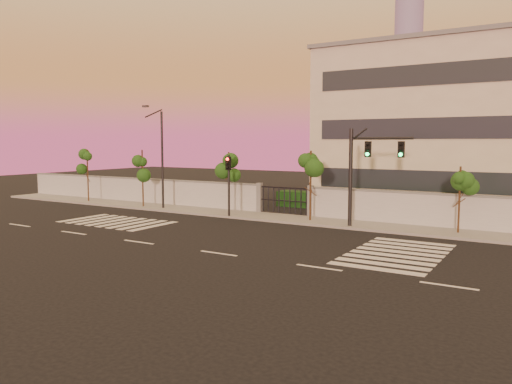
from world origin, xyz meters
TOP-DOWN VIEW (x-y plane):
  - ground at (0.00, 0.00)m, footprint 120.00×120.00m
  - sidewalk at (0.00, 10.50)m, footprint 60.00×3.00m
  - perimeter_wall at (0.10, 12.00)m, footprint 60.00×0.36m
  - hedge_row at (1.17, 14.74)m, footprint 41.00×4.25m
  - institutional_building at (9.00, 21.99)m, footprint 24.40×12.40m
  - distant_skyscraper at (-65.00, 280.00)m, footprint 16.00×16.00m
  - road_markings at (-1.58, 3.76)m, footprint 57.00×7.62m
  - street_tree_a at (-20.62, 10.05)m, footprint 1.36×1.08m
  - street_tree_b at (-14.24, 9.93)m, footprint 1.36×1.08m
  - street_tree_c at (-6.60, 10.52)m, footprint 1.42×1.13m
  - street_tree_d at (-0.21, 10.32)m, footprint 1.51×1.20m
  - street_tree_e at (8.59, 10.56)m, footprint 1.32×1.05m
  - traffic_signal_main at (3.43, 9.54)m, footprint 3.71×0.44m
  - traffic_signal_secondary at (-5.67, 9.09)m, footprint 0.33×0.33m
  - streetlight_west at (-12.26, 9.79)m, footprint 0.46×1.85m

SIDE VIEW (x-z plane):
  - ground at x=0.00m, z-range 0.00..0.00m
  - road_markings at x=-1.58m, z-range 0.00..0.02m
  - sidewalk at x=0.00m, z-range 0.00..0.15m
  - hedge_row at x=1.17m, z-range -0.08..1.72m
  - perimeter_wall at x=0.10m, z-range -0.03..2.17m
  - traffic_signal_secondary at x=-5.67m, z-range 0.57..4.82m
  - street_tree_e at x=8.59m, z-range 0.89..4.67m
  - street_tree_c at x=-6.60m, z-range 1.04..5.44m
  - street_tree_a at x=-20.62m, z-range 1.05..5.53m
  - street_tree_b at x=-14.24m, z-range 1.06..5.56m
  - street_tree_d at x=-0.21m, z-range 1.08..5.63m
  - traffic_signal_main at x=3.43m, z-range 0.77..6.64m
  - streetlight_west at x=-12.26m, z-range 0.31..8.01m
  - institutional_building at x=9.00m, z-range 0.03..12.28m
  - distant_skyscraper at x=-65.00m, z-range 2.98..120.98m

